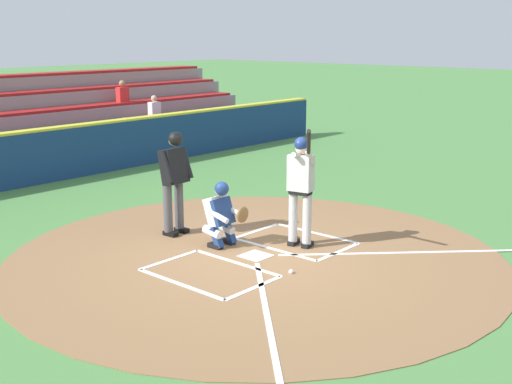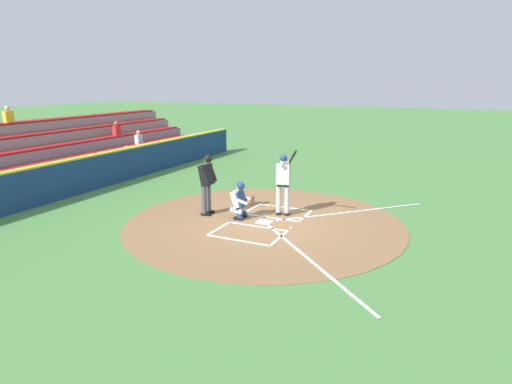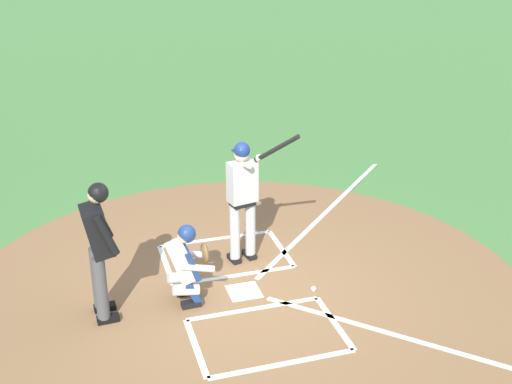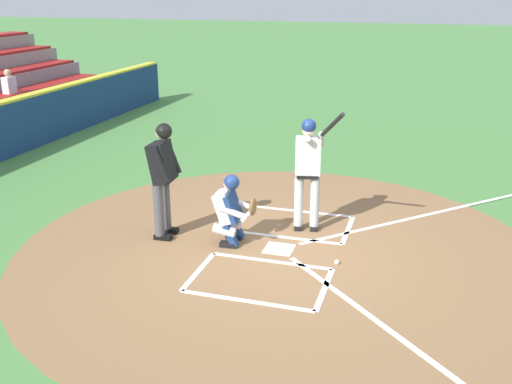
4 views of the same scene
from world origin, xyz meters
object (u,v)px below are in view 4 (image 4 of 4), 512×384
at_px(batter, 308,167).
at_px(plate_umpire, 163,173).
at_px(baseball, 337,262).
at_px(catcher, 231,208).

xyz_separation_m(batter, plate_umpire, (0.90, -2.11, -0.02)).
bearing_deg(plate_umpire, baseball, 85.75).
relative_size(plate_umpire, baseball, 25.20).
xyz_separation_m(plate_umpire, baseball, (0.21, 2.80, -1.04)).
distance_m(catcher, plate_umpire, 1.20).
bearing_deg(baseball, batter, -148.14).
bearing_deg(plate_umpire, catcher, 93.37).
bearing_deg(batter, baseball, 31.86).
bearing_deg(plate_umpire, batter, 113.02).
xyz_separation_m(catcher, plate_umpire, (0.06, -1.10, 0.49)).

